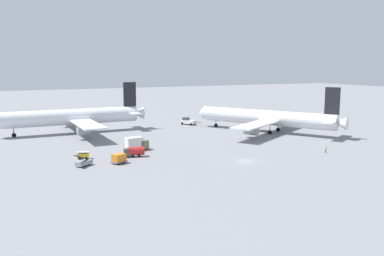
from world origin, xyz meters
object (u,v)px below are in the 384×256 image
Objects in this scene: airliner_at_gate_left at (73,117)px; ground_crew_marshaller_foreground at (326,149)px; gse_belt_loader_portside at (84,162)px; pushback_tug at (188,121)px; gse_container_dolly_flat at (119,158)px; gse_fuel_bowser_stubby at (134,151)px; airliner_being_pushed at (267,118)px; gse_baggage_cart_near_cluster at (83,155)px; gse_catering_truck_tall at (136,144)px.

airliner_at_gate_left is 78.25m from ground_crew_marshaller_foreground.
airliner_at_gate_left is 10.78× the size of gse_belt_loader_portside.
pushback_tug reaches higher than gse_container_dolly_flat.
gse_belt_loader_portside is at bearing -97.10° from airliner_at_gate_left.
gse_fuel_bowser_stubby is (5.05, 5.05, 0.16)m from gse_container_dolly_flat.
airliner_being_pushed reaches higher than gse_fuel_bowser_stubby.
airliner_at_gate_left is at bearing 155.88° from airliner_being_pushed.
gse_fuel_bowser_stubby is (-34.47, -42.86, 0.12)m from pushback_tug.
gse_baggage_cart_near_cluster reaches higher than ground_crew_marshaller_foreground.
pushback_tug is 1.54× the size of gse_fuel_bowser_stubby.
gse_fuel_bowser_stubby reaches higher than gse_container_dolly_flat.
gse_fuel_bowser_stubby is (6.90, -42.05, -3.81)m from airliner_at_gate_left.
airliner_at_gate_left is 6.15× the size of pushback_tug.
gse_catering_truck_tall is (-47.45, -9.47, -2.92)m from airliner_being_pushed.
gse_container_dolly_flat is (-39.52, -47.91, -0.04)m from pushback_tug.
airliner_at_gate_left reaches higher than airliner_being_pushed.
gse_belt_loader_portside is (-7.60, 1.00, -0.35)m from gse_container_dolly_flat.
gse_belt_loader_portside is at bearing 172.52° from gse_container_dolly_flat.
gse_fuel_bowser_stubby is 1.14× the size of gse_belt_loader_portside.
airliner_at_gate_left reaches higher than pushback_tug.
gse_container_dolly_flat is at bearing -87.74° from airliner_at_gate_left.
gse_container_dolly_flat is 0.85× the size of gse_belt_loader_portside.
gse_fuel_bowser_stubby reaches higher than gse_baggage_cart_near_cluster.
pushback_tug is at bearing 100.24° from ground_crew_marshaller_foreground.
gse_fuel_bowser_stubby is at bearing -15.04° from gse_baggage_cart_near_cluster.
gse_container_dolly_flat reaches higher than gse_baggage_cart_near_cluster.
gse_baggage_cart_near_cluster is 59.75m from ground_crew_marshaller_foreground.
airliner_at_gate_left is 1.05× the size of airliner_being_pushed.
airliner_being_pushed is at bearing 21.15° from gse_container_dolly_flat.
gse_container_dolly_flat is 14.42m from gse_catering_truck_tall.
gse_belt_loader_portside is 59.06m from ground_crew_marshaller_foreground.
pushback_tug is at bearing 121.04° from airliner_being_pushed.
ground_crew_marshaller_foreground is at bearing -28.76° from gse_catering_truck_tall.
ground_crew_marshaller_foreground is at bearing -79.76° from pushback_tug.
gse_belt_loader_portside is at bearing -162.23° from gse_fuel_bowser_stubby.
gse_baggage_cart_near_cluster is 1.92× the size of ground_crew_marshaller_foreground.
airliner_being_pushed is 31.08m from pushback_tug.
gse_catering_truck_tall is (14.36, 3.86, 0.90)m from gse_baggage_cart_near_cluster.
airliner_at_gate_left is 30.64× the size of ground_crew_marshaller_foreground.
gse_fuel_bowser_stubby is 13.29m from gse_belt_loader_portside.
airliner_being_pushed reaches higher than gse_baggage_cart_near_cluster.
gse_belt_loader_portside is (-47.12, -46.91, -0.39)m from pushback_tug.
gse_belt_loader_portside reaches higher than pushback_tug.
pushback_tug is at bearing 50.48° from gse_container_dolly_flat.
pushback_tug is 2.60× the size of gse_baggage_cart_near_cluster.
gse_container_dolly_flat is 0.63× the size of gse_catering_truck_tall.
gse_baggage_cart_near_cluster is at bearing -139.06° from pushback_tug.
gse_belt_loader_portside is (-63.05, -20.45, -3.86)m from airliner_being_pushed.
gse_fuel_bowser_stubby is at bearing 45.01° from gse_container_dolly_flat.
pushback_tug is 62.10m from gse_container_dolly_flat.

